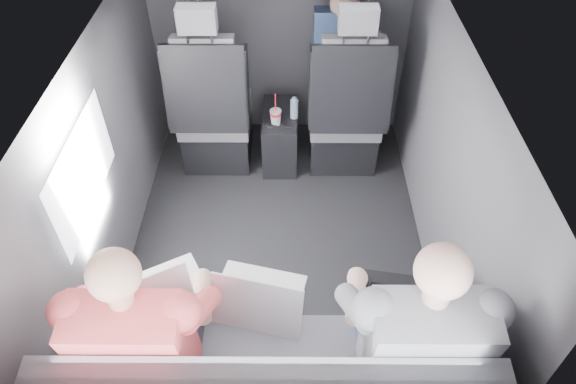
{
  "coord_description": "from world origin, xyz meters",
  "views": [
    {
      "loc": [
        0.08,
        -2.07,
        2.47
      ],
      "look_at": [
        0.06,
        -0.05,
        0.54
      ],
      "focal_mm": 32.0,
      "sensor_mm": 36.0,
      "label": 1
    }
  ],
  "objects_px": {
    "soda_cup": "(276,116)",
    "water_bottle": "(294,108)",
    "front_seat_right": "(345,117)",
    "center_console": "(280,136)",
    "passenger_rear_left": "(150,331)",
    "laptop_silver": "(258,297)",
    "passenger_front_right": "(341,53)",
    "front_seat_left": "(214,117)",
    "laptop_white": "(158,295)",
    "passenger_rear_right": "(410,331)",
    "laptop_black": "(403,301)"
  },
  "relations": [
    {
      "from": "soda_cup",
      "to": "water_bottle",
      "type": "relative_size",
      "value": 1.5
    },
    {
      "from": "soda_cup",
      "to": "water_bottle",
      "type": "xyz_separation_m",
      "value": [
        0.12,
        0.08,
        0.01
      ]
    },
    {
      "from": "front_seat_right",
      "to": "center_console",
      "type": "bearing_deg",
      "value": 174.93
    },
    {
      "from": "water_bottle",
      "to": "passenger_rear_left",
      "type": "xyz_separation_m",
      "value": [
        -0.59,
        -1.81,
        0.16
      ]
    },
    {
      "from": "laptop_silver",
      "to": "passenger_front_right",
      "type": "relative_size",
      "value": 0.57
    },
    {
      "from": "front_seat_left",
      "to": "water_bottle",
      "type": "bearing_deg",
      "value": -0.16
    },
    {
      "from": "front_seat_right",
      "to": "laptop_white",
      "type": "distance_m",
      "value": 1.9
    },
    {
      "from": "front_seat_left",
      "to": "passenger_rear_right",
      "type": "height_order",
      "value": "same"
    },
    {
      "from": "passenger_rear_left",
      "to": "center_console",
      "type": "bearing_deg",
      "value": 75.19
    },
    {
      "from": "laptop_white",
      "to": "water_bottle",
      "type": "bearing_deg",
      "value": 70.16
    },
    {
      "from": "soda_cup",
      "to": "laptop_white",
      "type": "height_order",
      "value": "laptop_white"
    },
    {
      "from": "water_bottle",
      "to": "laptop_black",
      "type": "xyz_separation_m",
      "value": [
        0.46,
        -1.65,
        0.16
      ]
    },
    {
      "from": "center_console",
      "to": "passenger_rear_left",
      "type": "xyz_separation_m",
      "value": [
        -0.49,
        -1.85,
        0.43
      ]
    },
    {
      "from": "center_console",
      "to": "water_bottle",
      "type": "relative_size",
      "value": 3.05
    },
    {
      "from": "front_seat_right",
      "to": "front_seat_left",
      "type": "bearing_deg",
      "value": 180.0
    },
    {
      "from": "soda_cup",
      "to": "passenger_rear_left",
      "type": "relative_size",
      "value": 0.19
    },
    {
      "from": "water_bottle",
      "to": "passenger_rear_left",
      "type": "height_order",
      "value": "passenger_rear_left"
    },
    {
      "from": "laptop_silver",
      "to": "passenger_rear_right",
      "type": "relative_size",
      "value": 0.34
    },
    {
      "from": "water_bottle",
      "to": "passenger_rear_right",
      "type": "xyz_separation_m",
      "value": [
        0.46,
        -1.81,
        0.17
      ]
    },
    {
      "from": "water_bottle",
      "to": "front_seat_right",
      "type": "bearing_deg",
      "value": 0.25
    },
    {
      "from": "soda_cup",
      "to": "passenger_rear_left",
      "type": "bearing_deg",
      "value": -105.03
    },
    {
      "from": "front_seat_right",
      "to": "laptop_black",
      "type": "distance_m",
      "value": 1.67
    },
    {
      "from": "laptop_silver",
      "to": "laptop_white",
      "type": "bearing_deg",
      "value": 178.91
    },
    {
      "from": "soda_cup",
      "to": "laptop_black",
      "type": "distance_m",
      "value": 1.69
    },
    {
      "from": "front_seat_left",
      "to": "passenger_front_right",
      "type": "relative_size",
      "value": 1.69
    },
    {
      "from": "center_console",
      "to": "passenger_front_right",
      "type": "xyz_separation_m",
      "value": [
        0.41,
        0.22,
        0.54
      ]
    },
    {
      "from": "soda_cup",
      "to": "center_console",
      "type": "bearing_deg",
      "value": 78.52
    },
    {
      "from": "front_seat_right",
      "to": "passenger_front_right",
      "type": "bearing_deg",
      "value": 97.75
    },
    {
      "from": "front_seat_right",
      "to": "laptop_white",
      "type": "height_order",
      "value": "front_seat_right"
    },
    {
      "from": "soda_cup",
      "to": "front_seat_right",
      "type": "bearing_deg",
      "value": 9.43
    },
    {
      "from": "water_bottle",
      "to": "passenger_rear_left",
      "type": "distance_m",
      "value": 1.91
    },
    {
      "from": "center_console",
      "to": "water_bottle",
      "type": "xyz_separation_m",
      "value": [
        0.1,
        -0.04,
        0.27
      ]
    },
    {
      "from": "front_seat_left",
      "to": "front_seat_right",
      "type": "height_order",
      "value": "same"
    },
    {
      "from": "passenger_rear_right",
      "to": "front_seat_left",
      "type": "bearing_deg",
      "value": 119.18
    },
    {
      "from": "laptop_silver",
      "to": "passenger_rear_left",
      "type": "relative_size",
      "value": 0.35
    },
    {
      "from": "center_console",
      "to": "passenger_front_right",
      "type": "bearing_deg",
      "value": 27.72
    },
    {
      "from": "front_seat_left",
      "to": "passenger_front_right",
      "type": "distance_m",
      "value": 0.97
    },
    {
      "from": "passenger_rear_left",
      "to": "passenger_rear_right",
      "type": "xyz_separation_m",
      "value": [
        1.05,
        -0.0,
        0.01
      ]
    },
    {
      "from": "center_console",
      "to": "laptop_black",
      "type": "relative_size",
      "value": 1.3
    },
    {
      "from": "laptop_silver",
      "to": "passenger_rear_left",
      "type": "height_order",
      "value": "passenger_rear_left"
    },
    {
      "from": "front_seat_left",
      "to": "center_console",
      "type": "relative_size",
      "value": 2.64
    },
    {
      "from": "soda_cup",
      "to": "water_bottle",
      "type": "height_order",
      "value": "soda_cup"
    },
    {
      "from": "soda_cup",
      "to": "laptop_silver",
      "type": "height_order",
      "value": "laptop_silver"
    },
    {
      "from": "passenger_rear_left",
      "to": "laptop_white",
      "type": "bearing_deg",
      "value": 90.2
    },
    {
      "from": "soda_cup",
      "to": "laptop_silver",
      "type": "xyz_separation_m",
      "value": [
        -0.03,
        -1.56,
        0.18
      ]
    },
    {
      "from": "laptop_white",
      "to": "laptop_black",
      "type": "height_order",
      "value": "laptop_white"
    },
    {
      "from": "center_console",
      "to": "passenger_rear_right",
      "type": "height_order",
      "value": "passenger_rear_right"
    },
    {
      "from": "laptop_silver",
      "to": "passenger_front_right",
      "type": "xyz_separation_m",
      "value": [
        0.47,
        1.9,
        0.11
      ]
    },
    {
      "from": "front_seat_right",
      "to": "center_console",
      "type": "xyz_separation_m",
      "value": [
        -0.45,
        0.04,
        -0.2
      ]
    },
    {
      "from": "water_bottle",
      "to": "passenger_front_right",
      "type": "distance_m",
      "value": 0.49
    }
  ]
}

